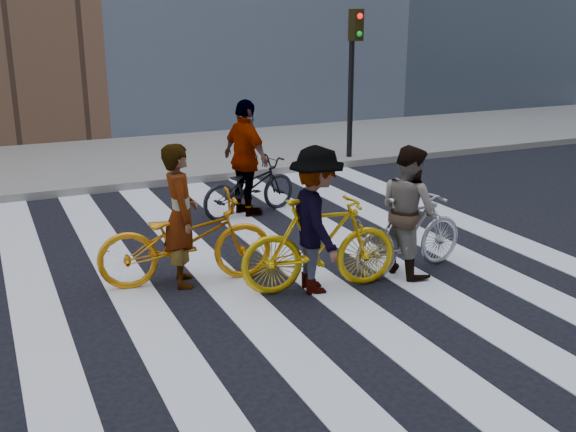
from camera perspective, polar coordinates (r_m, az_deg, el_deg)
ground at (r=8.74m, az=-2.31°, el=-4.85°), size 100.00×100.00×0.00m
sidewalk_far at (r=15.65m, az=-12.98°, el=4.70°), size 100.00×5.00×0.15m
zebra_crosswalk at (r=8.74m, az=-2.31°, el=-4.82°), size 8.25×10.00×0.01m
traffic_signal at (r=14.90m, az=5.56°, el=13.03°), size 0.22×0.42×3.33m
bike_yellow_left at (r=8.34m, az=-8.66°, el=-2.02°), size 2.23×1.09×1.12m
bike_silver_mid at (r=8.74m, az=10.29°, el=-1.49°), size 1.78×0.70×1.04m
bike_yellow_right at (r=8.04m, az=2.70°, el=-2.41°), size 1.99×0.86×1.16m
bike_dark_rear at (r=11.16m, az=-3.29°, el=2.48°), size 1.90×1.03×0.95m
rider_left at (r=8.23m, az=-9.09°, el=0.05°), size 0.52×0.70×1.76m
rider_mid at (r=8.62m, az=10.13°, el=0.45°), size 0.73×0.88×1.67m
rider_right at (r=7.92m, az=2.41°, el=-0.38°), size 0.84×1.24×1.77m
rider_rear at (r=11.04m, az=-3.58°, el=4.89°), size 0.72×1.20×1.92m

